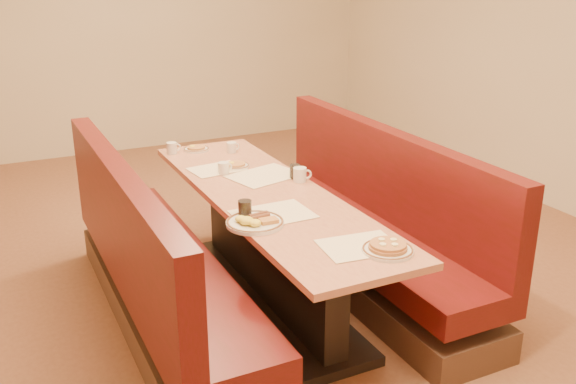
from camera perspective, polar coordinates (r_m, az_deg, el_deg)
name	(u,v)px	position (r m, az deg, el deg)	size (l,w,h in m)	color
ground	(269,301)	(4.26, -1.72, -9.62)	(8.00, 8.00, 0.00)	#9E6647
diner_table	(268,249)	(4.09, -1.77, -5.05)	(0.70, 2.50, 0.75)	black
booth_left	(155,274)	(3.88, -11.73, -7.13)	(0.55, 2.50, 1.05)	#4C3326
booth_right	(366,230)	(4.42, 6.93, -3.41)	(0.55, 2.50, 1.05)	#4C3326
placemat_near_left	(273,214)	(3.61, -1.35, -1.97)	(0.43, 0.32, 0.00)	#F9E8C2
placemat_near_right	(360,246)	(3.24, 6.38, -4.79)	(0.38, 0.29, 0.00)	#F9E8C2
placemat_far_left	(216,169)	(4.42, -6.38, 2.04)	(0.35, 0.26, 0.00)	#F9E8C2
placemat_far_right	(264,175)	(4.26, -2.10, 1.49)	(0.45, 0.34, 0.00)	#F9E8C2
pancake_plate	(388,248)	(3.19, 8.86, -4.97)	(0.26, 0.26, 0.06)	silver
eggs_plate	(255,222)	(3.47, -2.99, -2.67)	(0.32, 0.32, 0.06)	silver
extra_plate_mid	(236,165)	(4.46, -4.68, 2.39)	(0.19, 0.19, 0.04)	silver
extra_plate_far	(196,149)	(4.89, -8.16, 3.84)	(0.19, 0.19, 0.04)	silver
coffee_mug_a	(300,174)	(4.14, 1.11, 1.58)	(0.12, 0.09, 0.09)	silver
coffee_mug_b	(224,168)	(4.31, -5.71, 2.14)	(0.11, 0.07, 0.08)	silver
coffee_mug_c	(232,147)	(4.80, -5.01, 3.99)	(0.10, 0.07, 0.08)	silver
coffee_mug_d	(172,148)	(4.83, -10.26, 3.89)	(0.11, 0.08, 0.08)	silver
soda_tumbler_near	(245,209)	(3.55, -3.85, -1.56)	(0.08, 0.08, 0.10)	black
soda_tumbler_mid	(295,171)	(4.20, 0.62, 1.84)	(0.07, 0.07, 0.09)	black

